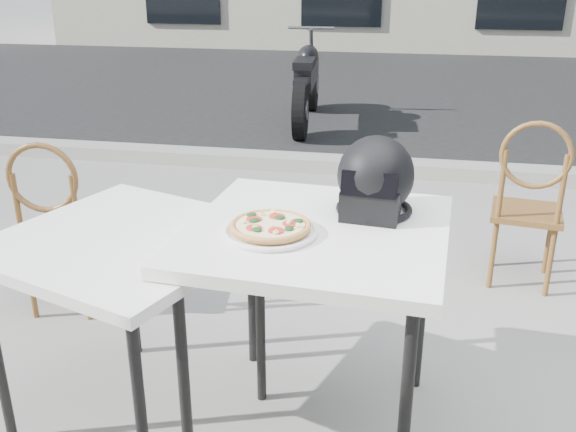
% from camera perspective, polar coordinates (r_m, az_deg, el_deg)
% --- Properties ---
extents(ground, '(80.00, 80.00, 0.00)m').
position_cam_1_polar(ground, '(2.88, 13.48, -15.02)').
color(ground, gray).
rests_on(ground, ground).
extents(street_asphalt, '(30.00, 8.00, 0.00)m').
position_cam_1_polar(street_asphalt, '(9.48, 12.24, 10.84)').
color(street_asphalt, black).
rests_on(street_asphalt, ground).
extents(curb, '(30.00, 0.25, 0.12)m').
position_cam_1_polar(curb, '(5.57, 12.64, 4.04)').
color(curb, gray).
rests_on(curb, ground).
extents(cafe_table_main, '(0.95, 0.95, 0.84)m').
position_cam_1_polar(cafe_table_main, '(2.24, 2.55, -2.79)').
color(cafe_table_main, white).
rests_on(cafe_table_main, ground).
extents(plate, '(0.37, 0.37, 0.02)m').
position_cam_1_polar(plate, '(2.15, -1.56, -1.38)').
color(plate, white).
rests_on(plate, cafe_table_main).
extents(pizza, '(0.28, 0.28, 0.03)m').
position_cam_1_polar(pizza, '(2.14, -1.56, -0.85)').
color(pizza, tan).
rests_on(pizza, plate).
extents(helmet, '(0.31, 0.32, 0.28)m').
position_cam_1_polar(helmet, '(2.31, 7.74, 3.17)').
color(helmet, black).
rests_on(helmet, cafe_table_main).
extents(cafe_chair_main, '(0.42, 0.42, 0.96)m').
position_cam_1_polar(cafe_chair_main, '(3.65, 20.68, 1.69)').
color(cafe_chair_main, brown).
rests_on(cafe_chair_main, ground).
extents(cafe_table_side, '(1.06, 1.06, 0.79)m').
position_cam_1_polar(cafe_table_side, '(2.37, -14.16, -3.26)').
color(cafe_table_side, white).
rests_on(cafe_table_side, ground).
extents(cafe_chair_side, '(0.40, 0.40, 0.93)m').
position_cam_1_polar(cafe_chair_side, '(3.36, -19.92, -0.23)').
color(cafe_chair_side, brown).
rests_on(cafe_chair_side, ground).
extents(motorcycle, '(0.53, 2.04, 1.01)m').
position_cam_1_polar(motorcycle, '(7.24, 1.69, 11.67)').
color(motorcycle, black).
rests_on(motorcycle, street_asphalt).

